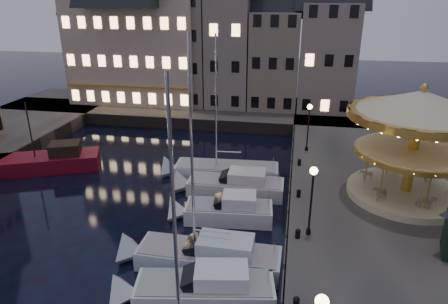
% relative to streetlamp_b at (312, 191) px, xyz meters
% --- Properties ---
extents(ground, '(160.00, 160.00, 0.00)m').
position_rel_streetlamp_b_xyz_m(ground, '(-7.20, -1.00, -4.02)').
color(ground, black).
rests_on(ground, ground).
extents(quay_east, '(16.00, 56.00, 1.30)m').
position_rel_streetlamp_b_xyz_m(quay_east, '(6.80, 5.00, -3.37)').
color(quay_east, '#474442').
rests_on(quay_east, ground).
extents(quay_north, '(44.00, 12.00, 1.30)m').
position_rel_streetlamp_b_xyz_m(quay_north, '(-15.20, 27.00, -3.37)').
color(quay_north, '#474442').
rests_on(quay_north, ground).
extents(quaywall_e, '(0.15, 44.00, 1.30)m').
position_rel_streetlamp_b_xyz_m(quaywall_e, '(-1.20, 5.00, -3.37)').
color(quaywall_e, '#47423A').
rests_on(quaywall_e, ground).
extents(quaywall_n, '(48.00, 0.15, 1.30)m').
position_rel_streetlamp_b_xyz_m(quaywall_n, '(-13.20, 21.00, -3.37)').
color(quaywall_n, '#47423A').
rests_on(quaywall_n, ground).
extents(streetlamp_b, '(0.44, 0.44, 4.17)m').
position_rel_streetlamp_b_xyz_m(streetlamp_b, '(0.00, 0.00, 0.00)').
color(streetlamp_b, black).
rests_on(streetlamp_b, quay_east).
extents(streetlamp_c, '(0.44, 0.44, 4.17)m').
position_rel_streetlamp_b_xyz_m(streetlamp_c, '(0.00, 13.50, 0.00)').
color(streetlamp_c, black).
rests_on(streetlamp_c, quay_east).
extents(bollard_a, '(0.30, 0.30, 0.57)m').
position_rel_streetlamp_b_xyz_m(bollard_a, '(-0.60, -6.00, -2.41)').
color(bollard_a, black).
rests_on(bollard_a, quay_east).
extents(bollard_b, '(0.30, 0.30, 0.57)m').
position_rel_streetlamp_b_xyz_m(bollard_b, '(-0.60, -0.50, -2.41)').
color(bollard_b, black).
rests_on(bollard_b, quay_east).
extents(bollard_c, '(0.30, 0.30, 0.57)m').
position_rel_streetlamp_b_xyz_m(bollard_c, '(-0.60, 4.50, -2.41)').
color(bollard_c, black).
rests_on(bollard_c, quay_east).
extents(bollard_d, '(0.30, 0.30, 0.57)m').
position_rel_streetlamp_b_xyz_m(bollard_d, '(-0.60, 10.00, -2.41)').
color(bollard_d, black).
rests_on(bollard_d, quay_east).
extents(townhouse_na, '(5.50, 8.00, 12.80)m').
position_rel_streetlamp_b_xyz_m(townhouse_na, '(-26.70, 29.00, 3.76)').
color(townhouse_na, gray).
rests_on(townhouse_na, quay_north).
extents(townhouse_nb, '(6.16, 8.00, 13.80)m').
position_rel_streetlamp_b_xyz_m(townhouse_nb, '(-21.25, 29.00, 4.26)').
color(townhouse_nb, slate).
rests_on(townhouse_nb, quay_north).
extents(townhouse_nc, '(6.82, 8.00, 14.80)m').
position_rel_streetlamp_b_xyz_m(townhouse_nc, '(-15.20, 29.00, 4.76)').
color(townhouse_nc, gray).
rests_on(townhouse_nc, quay_north).
extents(townhouse_nd, '(5.50, 8.00, 15.80)m').
position_rel_streetlamp_b_xyz_m(townhouse_nd, '(-9.45, 29.00, 5.26)').
color(townhouse_nd, gray).
rests_on(townhouse_nd, quay_north).
extents(townhouse_ne, '(6.16, 8.00, 12.80)m').
position_rel_streetlamp_b_xyz_m(townhouse_ne, '(-4.00, 29.00, 3.76)').
color(townhouse_ne, gray).
rests_on(townhouse_ne, quay_north).
extents(townhouse_nf, '(6.82, 8.00, 13.80)m').
position_rel_streetlamp_b_xyz_m(townhouse_nf, '(2.05, 29.00, 4.26)').
color(townhouse_nf, gray).
rests_on(townhouse_nf, quay_north).
extents(hotel_corner, '(17.60, 9.00, 16.80)m').
position_rel_streetlamp_b_xyz_m(hotel_corner, '(-21.20, 29.00, 5.76)').
color(hotel_corner, beige).
rests_on(hotel_corner, quay_north).
extents(motorboat_b, '(7.85, 3.43, 2.15)m').
position_rel_streetlamp_b_xyz_m(motorboat_b, '(-5.35, -5.00, -3.38)').
color(motorboat_b, silver).
rests_on(motorboat_b, ground).
extents(motorboat_c, '(8.90, 2.38, 11.85)m').
position_rel_streetlamp_b_xyz_m(motorboat_c, '(-5.74, -2.30, -3.34)').
color(motorboat_c, silver).
rests_on(motorboat_c, ground).
extents(motorboat_d, '(6.85, 2.74, 2.15)m').
position_rel_streetlamp_b_xyz_m(motorboat_d, '(-5.52, 2.77, -3.38)').
color(motorboat_d, white).
rests_on(motorboat_d, ground).
extents(motorboat_e, '(8.20, 2.47, 2.15)m').
position_rel_streetlamp_b_xyz_m(motorboat_e, '(-5.65, 6.64, -3.37)').
color(motorboat_e, silver).
rests_on(motorboat_e, ground).
extents(motorboat_f, '(9.49, 3.01, 12.58)m').
position_rel_streetlamp_b_xyz_m(motorboat_f, '(-7.01, 9.38, -3.49)').
color(motorboat_f, silver).
rests_on(motorboat_f, ground).
extents(red_fishing_boat, '(8.80, 5.92, 6.20)m').
position_rel_streetlamp_b_xyz_m(red_fishing_boat, '(-21.62, 8.33, -3.30)').
color(red_fishing_boat, maroon).
rests_on(red_fishing_boat, ground).
extents(carousel, '(8.81, 8.81, 7.71)m').
position_rel_streetlamp_b_xyz_m(carousel, '(6.53, 5.95, 2.36)').
color(carousel, '#C6BE91').
rests_on(carousel, quay_east).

